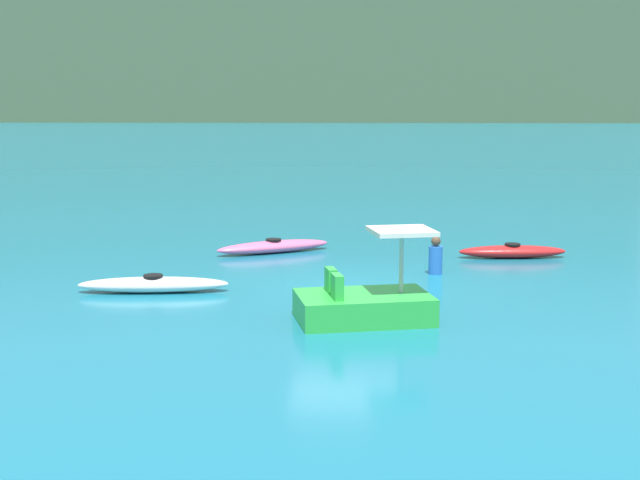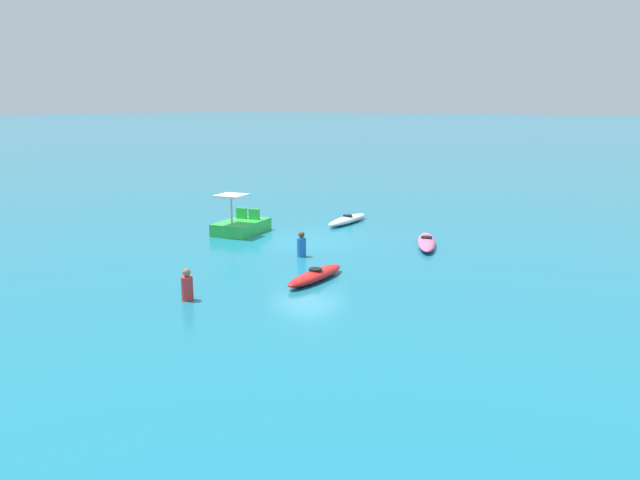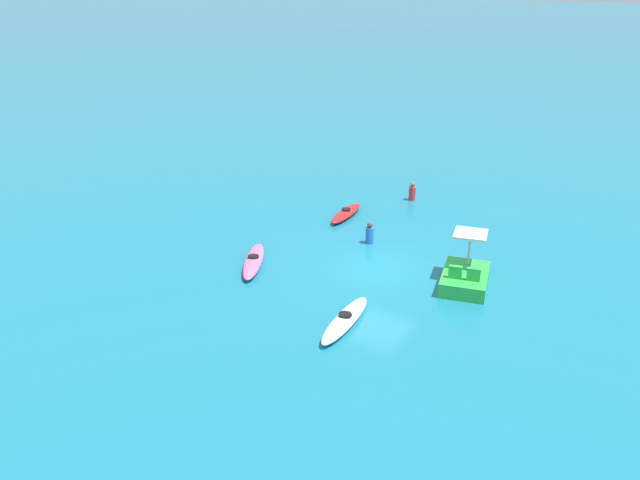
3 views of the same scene
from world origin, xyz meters
The scene contains 7 objects.
ground_plane centered at (0.00, 0.00, 0.00)m, with size 600.00×600.00×0.00m, color #19728C.
headland_cliff centered at (-16.88, 161.04, 17.42)m, with size 129.37×40.90×34.84m, color #4C6042.
kayak_pink centered at (-2.10, 4.00, 0.16)m, with size 3.06×2.11×0.37m.
kayak_red centered at (4.09, 3.66, 0.16)m, with size 2.81×0.91×0.37m.
kayak_white centered at (-4.04, -1.00, 0.16)m, with size 3.20×1.00×0.37m.
pedal_boat_green centered at (0.43, -3.13, 0.34)m, with size 2.69×2.04×1.68m.
person_near_shore centered at (1.99, 1.38, 0.39)m, with size 0.45×0.45×0.88m.
Camera 1 is at (0.70, -18.78, 3.97)m, focal length 49.40 mm.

